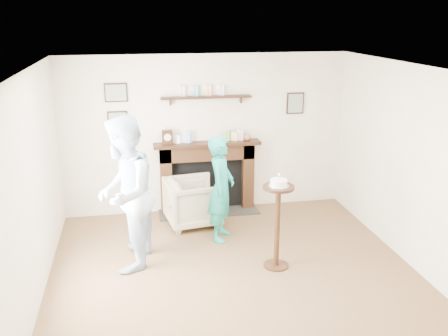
{
  "coord_description": "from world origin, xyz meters",
  "views": [
    {
      "loc": [
        -1.15,
        -5.09,
        3.08
      ],
      "look_at": [
        -0.01,
        0.9,
        1.18
      ],
      "focal_mm": 40.0,
      "sensor_mm": 36.0,
      "label": 1
    }
  ],
  "objects_px": {
    "man": "(129,265)",
    "woman": "(221,238)",
    "armchair": "(193,224)",
    "pedestal_table": "(278,210)"
  },
  "relations": [
    {
      "from": "man",
      "to": "woman",
      "type": "bearing_deg",
      "value": 126.06
    },
    {
      "from": "armchair",
      "to": "pedestal_table",
      "type": "xyz_separation_m",
      "value": [
        0.86,
        -1.53,
        0.76
      ]
    },
    {
      "from": "armchair",
      "to": "woman",
      "type": "bearing_deg",
      "value": -158.22
    },
    {
      "from": "woman",
      "to": "pedestal_table",
      "type": "xyz_separation_m",
      "value": [
        0.53,
        -0.95,
        0.76
      ]
    },
    {
      "from": "armchair",
      "to": "woman",
      "type": "distance_m",
      "value": 0.66
    },
    {
      "from": "man",
      "to": "pedestal_table",
      "type": "height_order",
      "value": "pedestal_table"
    },
    {
      "from": "woman",
      "to": "armchair",
      "type": "bearing_deg",
      "value": 52.4
    },
    {
      "from": "man",
      "to": "armchair",
      "type": "bearing_deg",
      "value": 151.67
    },
    {
      "from": "man",
      "to": "woman",
      "type": "distance_m",
      "value": 1.43
    },
    {
      "from": "woman",
      "to": "pedestal_table",
      "type": "height_order",
      "value": "pedestal_table"
    }
  ]
}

